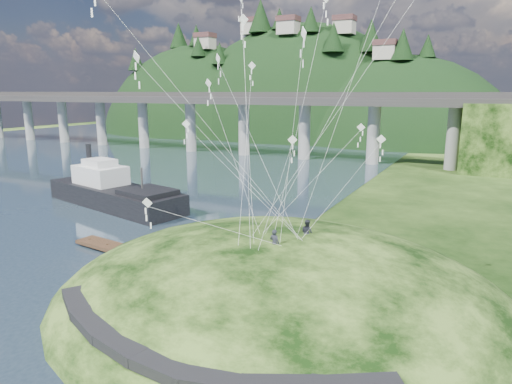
% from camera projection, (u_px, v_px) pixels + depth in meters
% --- Properties ---
extents(ground, '(320.00, 320.00, 0.00)m').
position_uv_depth(ground, '(176.00, 289.00, 35.75)').
color(ground, black).
rests_on(ground, ground).
extents(grass_hill, '(36.00, 32.00, 13.00)m').
position_uv_depth(grass_hill, '(279.00, 318.00, 34.26)').
color(grass_hill, black).
rests_on(grass_hill, ground).
extents(footpath, '(22.29, 5.84, 0.83)m').
position_uv_depth(footpath, '(177.00, 350.00, 23.51)').
color(footpath, black).
rests_on(footpath, ground).
extents(bridge, '(160.00, 11.00, 15.00)m').
position_uv_depth(bridge, '(265.00, 115.00, 106.33)').
color(bridge, '#2D2B2B').
rests_on(bridge, ground).
extents(far_ridge, '(153.00, 70.00, 94.50)m').
position_uv_depth(far_ridge, '(285.00, 156.00, 162.94)').
color(far_ridge, black).
rests_on(far_ridge, ground).
extents(work_barge, '(23.66, 11.13, 8.00)m').
position_uv_depth(work_barge, '(113.00, 191.00, 61.24)').
color(work_barge, black).
rests_on(work_barge, ground).
extents(wooden_dock, '(13.17, 3.59, 0.93)m').
position_uv_depth(wooden_dock, '(127.00, 251.00, 42.90)').
color(wooden_dock, '#362216').
rests_on(wooden_dock, ground).
extents(kite_flyers, '(2.09, 4.21, 1.99)m').
position_uv_depth(kite_flyers, '(297.00, 223.00, 32.67)').
color(kite_flyers, '#252732').
rests_on(kite_flyers, ground).
extents(kite_swarm, '(19.64, 17.50, 21.00)m').
position_uv_depth(kite_swarm, '(269.00, 47.00, 33.14)').
color(kite_swarm, white).
rests_on(kite_swarm, ground).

